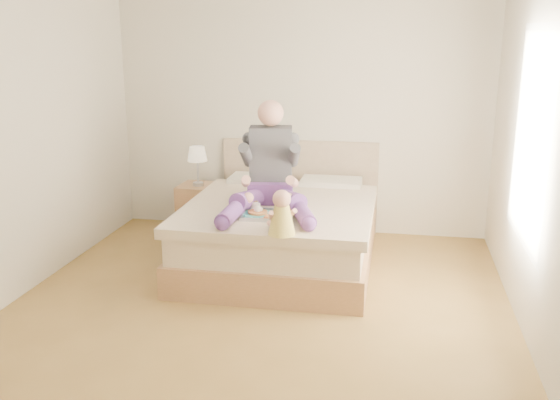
% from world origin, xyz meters
% --- Properties ---
extents(room, '(4.02, 4.22, 2.71)m').
position_xyz_m(room, '(0.08, 0.01, 1.51)').
color(room, brown).
rests_on(room, ground).
extents(bed, '(1.70, 2.18, 1.00)m').
position_xyz_m(bed, '(0.00, 1.08, 0.32)').
color(bed, '#966C46').
rests_on(bed, ground).
extents(nightstand, '(0.48, 0.43, 0.56)m').
position_xyz_m(nightstand, '(-1.00, 1.67, 0.28)').
color(nightstand, '#966C46').
rests_on(nightstand, ground).
extents(lamp, '(0.21, 0.21, 0.42)m').
position_xyz_m(lamp, '(-1.02, 1.63, 0.88)').
color(lamp, '#B2B4B9').
rests_on(lamp, nightstand).
extents(adult, '(0.81, 1.21, 0.97)m').
position_xyz_m(adult, '(-0.08, 0.84, 0.89)').
color(adult, '#5F3585').
rests_on(adult, bed).
extents(tray, '(0.45, 0.36, 0.12)m').
position_xyz_m(tray, '(-0.03, 0.49, 0.64)').
color(tray, '#B2B4B9').
rests_on(tray, bed).
extents(baby, '(0.28, 0.32, 0.36)m').
position_xyz_m(baby, '(0.18, 0.04, 0.75)').
color(baby, gold).
rests_on(baby, bed).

